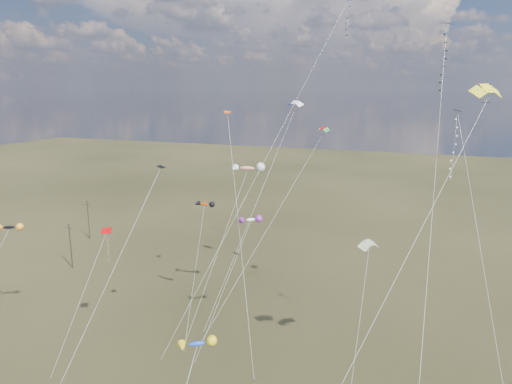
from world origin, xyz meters
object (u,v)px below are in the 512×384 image
(novelty_black_orange, at_px, (9,228))
(utility_pole_far, at_px, (88,219))
(parafoil_yellow, at_px, (486,91))
(utility_pole_near, at_px, (71,246))
(diamond_black_high, at_px, (442,78))

(novelty_black_orange, bearing_deg, utility_pole_far, 115.94)
(utility_pole_far, relative_size, parafoil_yellow, 0.26)
(utility_pole_near, bearing_deg, parafoil_yellow, -19.24)
(diamond_black_high, height_order, novelty_black_orange, diamond_black_high)
(utility_pole_near, relative_size, novelty_black_orange, 0.58)
(utility_pole_far, distance_m, parafoil_yellow, 79.68)
(parafoil_yellow, bearing_deg, diamond_black_high, 103.51)
(utility_pole_far, xyz_separation_m, diamond_black_high, (64.20, -23.16, 27.09))
(diamond_black_high, xyz_separation_m, novelty_black_orange, (-48.67, -8.78, -17.84))
(utility_pole_near, distance_m, diamond_black_high, 63.06)
(diamond_black_high, relative_size, parafoil_yellow, 1.19)
(novelty_black_orange, bearing_deg, utility_pole_near, 112.79)
(parafoil_yellow, bearing_deg, utility_pole_far, 152.69)
(parafoil_yellow, bearing_deg, novelty_black_orange, 177.07)
(parafoil_yellow, relative_size, novelty_black_orange, 2.23)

